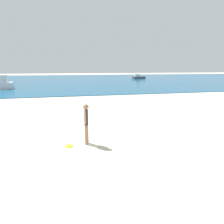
# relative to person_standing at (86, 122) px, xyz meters

# --- Properties ---
(ground) EXTENTS (200.00, 200.00, 0.00)m
(ground) POSITION_rel_person_standing_xyz_m (1.96, -3.22, -0.86)
(ground) COLOR beige
(water) EXTENTS (160.00, 60.00, 0.06)m
(water) POSITION_rel_person_standing_xyz_m (1.96, 42.59, -0.83)
(water) COLOR #14567F
(water) RESTS_ON ground
(person_standing) EXTENTS (0.20, 0.33, 1.52)m
(person_standing) POSITION_rel_person_standing_xyz_m (0.00, 0.00, 0.00)
(person_standing) COLOR #936B4C
(person_standing) RESTS_ON ground
(frisbee) EXTENTS (0.28, 0.28, 0.03)m
(frisbee) POSITION_rel_person_standing_xyz_m (-0.66, -0.10, -0.85)
(frisbee) COLOR yellow
(frisbee) RESTS_ON ground
(boat_far) EXTENTS (3.69, 2.03, 1.19)m
(boat_far) POSITION_rel_person_standing_xyz_m (17.44, 40.82, -0.39)
(boat_far) COLOR #4C4C51
(boat_far) RESTS_ON water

